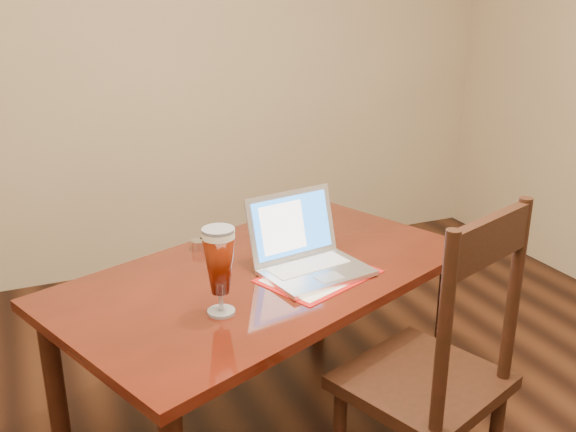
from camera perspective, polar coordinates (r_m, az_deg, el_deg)
name	(u,v)px	position (r m, az deg, el deg)	size (l,w,h in m)	color
dining_table	(267,290)	(2.33, -1.89, -6.56)	(1.70, 1.33, 0.98)	#491209
dining_chair	(433,377)	(2.11, 12.76, -13.77)	(0.58, 0.57, 1.09)	black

